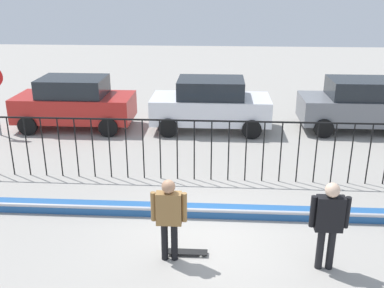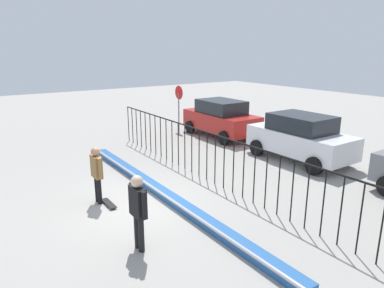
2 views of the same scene
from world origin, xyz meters
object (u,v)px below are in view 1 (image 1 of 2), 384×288
skateboarder (169,213)px  parked_car_red (74,102)px  parked_car_white (211,104)px  camera_operator (329,219)px  skateboard (188,252)px  parked_car_gray (361,104)px

skateboarder → parked_car_red: (-4.42, 8.18, -0.06)m
skateboarder → parked_car_white: parked_car_white is taller
skateboarder → camera_operator: 2.98m
parked_car_white → skateboard: bearing=-94.4°
parked_car_red → parked_car_white: size_ratio=1.00×
camera_operator → parked_car_gray: 9.17m
skateboarder → skateboard: (0.34, 0.17, -0.97)m
skateboarder → camera_operator: size_ratio=0.96×
camera_operator → parked_car_red: size_ratio=0.42×
skateboard → parked_car_gray: parked_car_gray is taller
parked_car_red → parked_car_gray: 10.50m
skateboard → parked_car_white: bearing=93.0°
skateboarder → parked_car_gray: (6.07, 8.53, -0.06)m
skateboard → camera_operator: camera_operator is taller
skateboarder → parked_car_red: 9.30m
parked_car_gray → parked_car_red: bearing=-176.8°
parked_car_red → camera_operator: bearing=-45.6°
skateboarder → parked_car_white: (0.62, 8.27, -0.06)m
skateboard → parked_car_gray: bearing=60.5°
skateboard → camera_operator: size_ratio=0.45×
parked_car_white → skateboarder: bearing=-96.7°
skateboarder → parked_car_gray: parked_car_gray is taller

